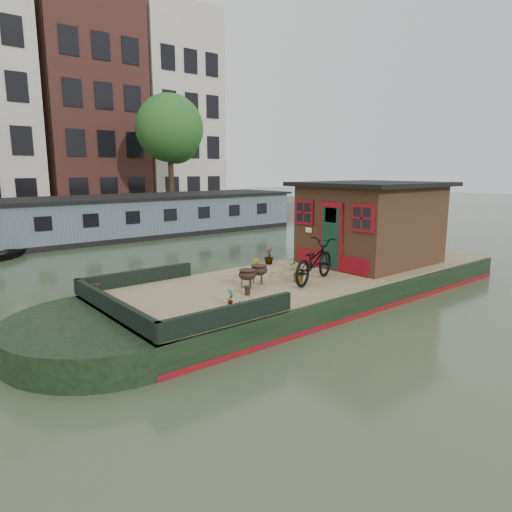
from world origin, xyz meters
TOP-DOWN VIEW (x-y plane):
  - ground at (0.00, 0.00)m, footprint 120.00×120.00m
  - houseboat_hull at (-1.33, 0.00)m, footprint 14.01×4.02m
  - houseboat_deck at (0.00, 0.00)m, footprint 11.80×3.80m
  - bow_bulwark at (-5.07, 0.00)m, footprint 3.00×4.00m
  - cabin at (2.19, 0.00)m, footprint 4.00×3.50m
  - bicycle at (-0.94, -0.67)m, footprint 2.13×1.32m
  - potted_plant_a at (-3.80, -1.01)m, footprint 0.23×0.21m
  - potted_plant_b at (-1.35, 1.14)m, footprint 0.19×0.23m
  - potted_plant_c at (-1.30, -0.47)m, footprint 0.44×0.39m
  - potted_plant_d at (-0.39, 1.70)m, footprint 0.33×0.33m
  - potted_plant_e at (-4.03, -1.70)m, footprint 0.14×0.18m
  - brazier_front at (-2.12, 0.08)m, footprint 0.52×0.52m
  - brazier_rear at (-2.65, -0.13)m, footprint 0.52×0.52m
  - bollard_port at (-5.60, 1.70)m, footprint 0.20×0.20m
  - bollard_stbd at (-3.01, -0.59)m, footprint 0.18×0.18m
  - far_houseboat at (0.00, 14.00)m, footprint 20.40×4.40m
  - quay at (0.00, 20.50)m, footprint 60.00×6.00m
  - townhouse_row at (0.15, 27.50)m, footprint 27.25×8.00m
  - tree_right at (6.14, 19.07)m, footprint 4.40×4.40m

SIDE VIEW (x-z plane):
  - ground at x=0.00m, z-range 0.00..0.00m
  - houseboat_hull at x=-1.33m, z-range -0.03..0.57m
  - quay at x=0.00m, z-range 0.00..0.90m
  - houseboat_deck at x=0.00m, z-range 0.60..0.65m
  - bollard_stbd at x=-3.01m, z-range 0.65..0.86m
  - bollard_port at x=-5.60m, z-range 0.65..0.88m
  - potted_plant_e at x=-4.03m, z-range 0.65..0.97m
  - bow_bulwark at x=-5.07m, z-range 0.65..1.00m
  - potted_plant_a at x=-3.80m, z-range 0.65..1.02m
  - potted_plant_b at x=-1.35m, z-range 0.65..1.03m
  - brazier_rear at x=-2.65m, z-range 0.65..1.11m
  - brazier_front at x=-2.12m, z-range 0.65..1.11m
  - potted_plant_c at x=-1.30m, z-range 0.65..1.14m
  - potted_plant_d at x=-0.39m, z-range 0.65..1.14m
  - far_houseboat at x=0.00m, z-range -0.09..2.02m
  - bicycle at x=-0.94m, z-range 0.65..1.71m
  - cabin at x=2.19m, z-range 0.67..3.09m
  - tree_right at x=6.14m, z-range 2.19..9.59m
  - townhouse_row at x=0.15m, z-range -0.35..16.15m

